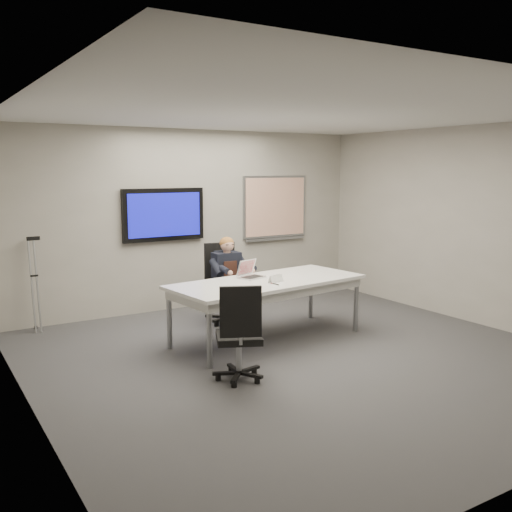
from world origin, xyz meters
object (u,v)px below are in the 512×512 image
seated_person (232,291)px  laptop (250,273)px  conference_table (268,287)px  office_chair_far (224,298)px  office_chair_near (239,351)px

seated_person → laptop: size_ratio=3.19×
conference_table → seated_person: size_ratio=2.12×
office_chair_far → seated_person: bearing=-83.5°
conference_table → seated_person: bearing=88.1°
seated_person → laptop: (-0.03, -0.54, 0.34)m
conference_table → office_chair_far: 1.12m
office_chair_near → seated_person: 2.15m
conference_table → office_chair_far: size_ratio=2.34×
conference_table → laptop: bearing=103.1°
seated_person → office_chair_far: bearing=90.8°
office_chair_far → office_chair_near: office_chair_far is taller
conference_table → office_chair_far: (-0.06, 1.06, -0.34)m
laptop → conference_table: bearing=-89.2°
conference_table → laptop: (-0.10, 0.28, 0.15)m
office_chair_near → conference_table: bearing=-109.2°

